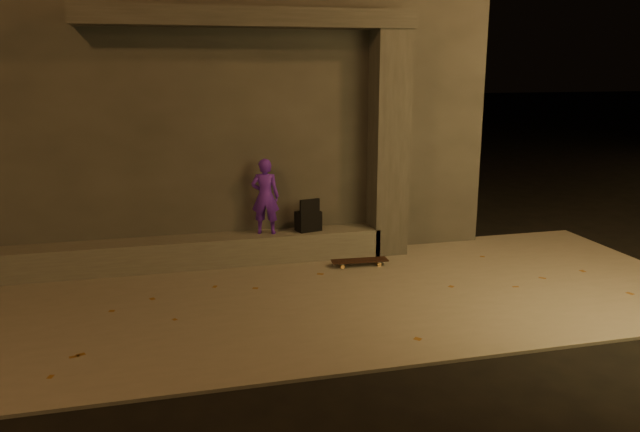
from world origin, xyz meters
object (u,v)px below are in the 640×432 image
object	(u,v)px
backpack	(308,219)
skateboard	(360,261)
column	(388,145)
skateboarder	(265,196)

from	to	relation	value
backpack	skateboard	world-z (taller)	backpack
column	skateboarder	bearing A→B (deg)	180.00
skateboarder	backpack	world-z (taller)	skateboarder
column	skateboard	world-z (taller)	column
column	skateboarder	size ratio (longest dim) A/B	2.99
backpack	skateboard	size ratio (longest dim) A/B	0.60
column	skateboarder	world-z (taller)	column
backpack	skateboard	distance (m)	1.09
skateboarder	skateboard	size ratio (longest dim) A/B	1.34
skateboard	backpack	bearing A→B (deg)	139.31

